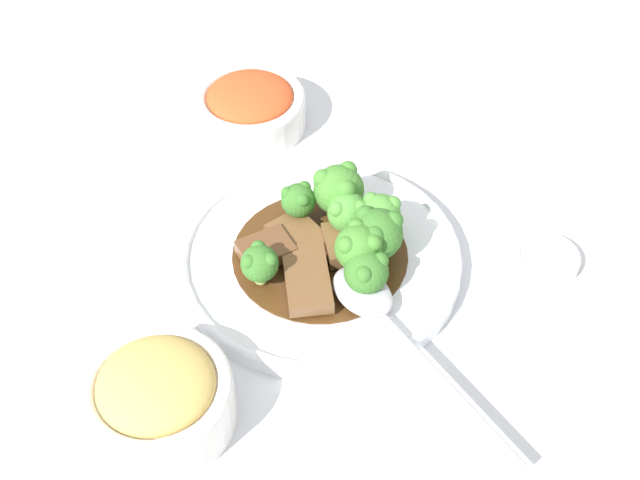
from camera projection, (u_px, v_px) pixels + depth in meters
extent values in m
plane|color=silver|center=(320.00, 265.00, 0.82)|extent=(4.00, 4.00, 0.00)
cylinder|color=white|center=(320.00, 260.00, 0.81)|extent=(0.26, 0.26, 0.01)
torus|color=white|center=(320.00, 255.00, 0.81)|extent=(0.26, 0.26, 0.01)
cylinder|color=#4C2D14|center=(320.00, 254.00, 0.81)|extent=(0.16, 0.16, 0.00)
cube|color=brown|center=(343.00, 248.00, 0.80)|extent=(0.05, 0.04, 0.01)
cube|color=brown|center=(302.00, 240.00, 0.81)|extent=(0.08, 0.07, 0.01)
cube|color=brown|center=(266.00, 253.00, 0.79)|extent=(0.05, 0.06, 0.01)
cube|color=brown|center=(307.00, 279.00, 0.77)|extent=(0.07, 0.04, 0.01)
cylinder|color=#8EB756|center=(347.00, 227.00, 0.82)|extent=(0.01, 0.01, 0.01)
sphere|color=#4C8E38|center=(348.00, 212.00, 0.80)|extent=(0.04, 0.04, 0.04)
sphere|color=#4C8E38|center=(347.00, 195.00, 0.80)|extent=(0.01, 0.01, 0.01)
sphere|color=#4C8E38|center=(338.00, 210.00, 0.79)|extent=(0.01, 0.01, 0.01)
sphere|color=#4C8E38|center=(360.00, 208.00, 0.79)|extent=(0.01, 0.01, 0.01)
cylinder|color=#7FA84C|center=(379.00, 230.00, 0.81)|extent=(0.01, 0.01, 0.01)
sphere|color=#4C8E38|center=(380.00, 214.00, 0.80)|extent=(0.04, 0.04, 0.04)
sphere|color=#4C8E38|center=(371.00, 200.00, 0.80)|extent=(0.01, 0.01, 0.01)
sphere|color=#4C8E38|center=(378.00, 215.00, 0.78)|extent=(0.01, 0.01, 0.01)
sphere|color=#4C8E38|center=(393.00, 204.00, 0.79)|extent=(0.01, 0.01, 0.01)
cylinder|color=#7FA84C|center=(338.00, 207.00, 0.84)|extent=(0.02, 0.02, 0.01)
sphere|color=#427F2D|center=(339.00, 190.00, 0.82)|extent=(0.05, 0.05, 0.05)
sphere|color=#427F2D|center=(323.00, 179.00, 0.81)|extent=(0.02, 0.02, 0.02)
sphere|color=#427F2D|center=(346.00, 189.00, 0.80)|extent=(0.02, 0.02, 0.02)
sphere|color=#427F2D|center=(348.00, 170.00, 0.82)|extent=(0.02, 0.02, 0.02)
cylinder|color=#7FA84C|center=(357.00, 266.00, 0.78)|extent=(0.01, 0.01, 0.02)
sphere|color=#427F2D|center=(358.00, 248.00, 0.77)|extent=(0.04, 0.04, 0.04)
sphere|color=#427F2D|center=(347.00, 245.00, 0.75)|extent=(0.02, 0.02, 0.02)
sphere|color=#427F2D|center=(373.00, 243.00, 0.75)|extent=(0.02, 0.02, 0.02)
sphere|color=#427F2D|center=(357.00, 228.00, 0.77)|extent=(0.02, 0.02, 0.02)
cylinder|color=#7FA84C|center=(376.00, 252.00, 0.80)|extent=(0.02, 0.02, 0.01)
sphere|color=#387028|center=(377.00, 234.00, 0.78)|extent=(0.05, 0.05, 0.05)
sphere|color=#387028|center=(374.00, 236.00, 0.76)|extent=(0.02, 0.02, 0.02)
sphere|color=#387028|center=(393.00, 221.00, 0.77)|extent=(0.02, 0.02, 0.02)
sphere|color=#387028|center=(365.00, 216.00, 0.78)|extent=(0.02, 0.02, 0.02)
cylinder|color=#7FA84C|center=(299.00, 213.00, 0.83)|extent=(0.01, 0.01, 0.01)
sphere|color=#387028|center=(298.00, 200.00, 0.82)|extent=(0.03, 0.03, 0.03)
sphere|color=#387028|center=(303.00, 200.00, 0.81)|extent=(0.01, 0.01, 0.01)
sphere|color=#387028|center=(304.00, 187.00, 0.82)|extent=(0.01, 0.01, 0.01)
sphere|color=#387028|center=(287.00, 193.00, 0.81)|extent=(0.01, 0.01, 0.01)
cylinder|color=#8EB756|center=(261.00, 277.00, 0.78)|extent=(0.01, 0.01, 0.01)
sphere|color=#387028|center=(260.00, 263.00, 0.77)|extent=(0.03, 0.03, 0.03)
sphere|color=#387028|center=(270.00, 260.00, 0.76)|extent=(0.01, 0.01, 0.01)
sphere|color=#387028|center=(258.00, 247.00, 0.77)|extent=(0.01, 0.01, 0.01)
sphere|color=#387028|center=(249.00, 262.00, 0.75)|extent=(0.01, 0.01, 0.01)
cylinder|color=#8EB756|center=(365.00, 287.00, 0.77)|extent=(0.01, 0.01, 0.01)
sphere|color=#387028|center=(366.00, 272.00, 0.76)|extent=(0.04, 0.04, 0.04)
sphere|color=#387028|center=(380.00, 261.00, 0.75)|extent=(0.01, 0.01, 0.01)
sphere|color=#387028|center=(356.00, 256.00, 0.75)|extent=(0.01, 0.01, 0.01)
sphere|color=#387028|center=(364.00, 274.00, 0.74)|extent=(0.01, 0.01, 0.01)
ellipsoid|color=#B7B7BC|center=(362.00, 292.00, 0.76)|extent=(0.08, 0.07, 0.01)
cylinder|color=#B7B7BC|center=(449.00, 388.00, 0.70)|extent=(0.15, 0.09, 0.01)
cylinder|color=white|center=(252.00, 123.00, 0.95)|extent=(0.06, 0.06, 0.01)
cylinder|color=white|center=(251.00, 112.00, 0.94)|extent=(0.12, 0.12, 0.04)
torus|color=white|center=(250.00, 98.00, 0.93)|extent=(0.12, 0.12, 0.01)
ellipsoid|color=#D14C23|center=(250.00, 97.00, 0.93)|extent=(0.09, 0.09, 0.03)
cylinder|color=white|center=(163.00, 416.00, 0.71)|extent=(0.06, 0.06, 0.01)
cylinder|color=white|center=(160.00, 403.00, 0.69)|extent=(0.12, 0.12, 0.04)
torus|color=white|center=(156.00, 387.00, 0.68)|extent=(0.12, 0.12, 0.01)
ellipsoid|color=tan|center=(156.00, 385.00, 0.67)|extent=(0.09, 0.09, 0.03)
cylinder|color=white|center=(546.00, 260.00, 0.82)|extent=(0.06, 0.06, 0.01)
torus|color=white|center=(547.00, 256.00, 0.81)|extent=(0.06, 0.06, 0.01)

